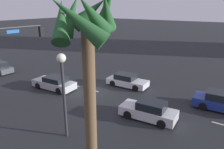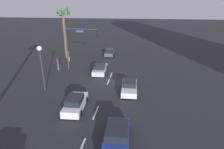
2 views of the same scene
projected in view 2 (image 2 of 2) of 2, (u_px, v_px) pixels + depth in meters
The scene contains 15 objects.
ground_plane at pixel (108, 82), 24.85m from camera, with size 220.00×220.00×0.00m, color #232628.
lane_stripe_1 at pixel (82, 147), 13.54m from camera, with size 1.99×0.14×0.01m, color silver.
lane_stripe_2 at pixel (96, 113), 17.88m from camera, with size 2.41×0.14×0.01m, color silver.
lane_stripe_3 at pixel (108, 82), 24.88m from camera, with size 1.80×0.14×0.01m, color silver.
lane_stripe_4 at pixel (111, 75), 27.30m from camera, with size 2.01×0.14×0.01m, color silver.
car_1 at pixel (129, 87), 22.00m from camera, with size 4.31×1.96×1.31m.
car_2 at pixel (117, 138), 13.54m from camera, with size 4.75×2.07×1.47m.
car_3 at pixel (100, 69), 27.95m from camera, with size 4.64×2.11×1.32m.
car_4 at pixel (110, 52), 37.27m from camera, with size 3.92×1.80×1.39m.
car_5 at pixel (75, 103), 18.25m from camera, with size 4.26×1.98×1.43m.
traffic_signal at pixel (77, 42), 27.93m from camera, with size 0.58×5.33×6.58m.
streetlamp at pixel (41, 60), 20.98m from camera, with size 0.56×0.56×5.48m.
pedestrian_0 at pixel (69, 56), 33.49m from camera, with size 0.48×0.48×1.78m.
pedestrian_1 at pixel (58, 64), 29.04m from camera, with size 0.47×0.47×1.89m.
palm_tree_1 at pixel (64, 21), 33.43m from camera, with size 2.61×2.57×9.66m.
Camera 2 is at (-22.53, -3.73, 9.88)m, focal length 29.66 mm.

